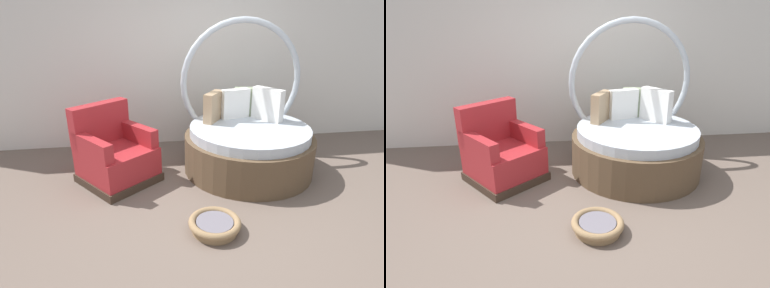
# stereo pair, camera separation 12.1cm
# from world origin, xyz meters

# --- Properties ---
(ground_plane) EXTENTS (8.00, 8.00, 0.02)m
(ground_plane) POSITION_xyz_m (0.00, 0.00, -0.01)
(ground_plane) COLOR #66564C
(back_wall) EXTENTS (8.00, 0.12, 2.91)m
(back_wall) POSITION_xyz_m (0.00, 2.22, 1.45)
(back_wall) COLOR silver
(back_wall) RESTS_ON ground_plane
(round_daybed) EXTENTS (1.67, 1.67, 1.92)m
(round_daybed) POSITION_xyz_m (0.63, 1.08, 0.41)
(round_daybed) COLOR brown
(round_daybed) RESTS_ON ground_plane
(red_armchair) EXTENTS (1.12, 1.12, 0.94)m
(red_armchair) POSITION_xyz_m (-1.09, 0.97, 0.33)
(red_armchair) COLOR #38281E
(red_armchair) RESTS_ON ground_plane
(pet_basket) EXTENTS (0.51, 0.51, 0.13)m
(pet_basket) POSITION_xyz_m (-0.08, -0.24, 0.07)
(pet_basket) COLOR #8E704C
(pet_basket) RESTS_ON ground_plane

